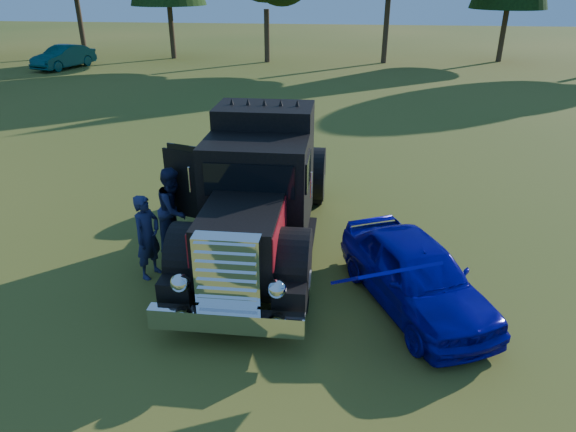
# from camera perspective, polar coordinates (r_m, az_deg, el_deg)

# --- Properties ---
(ground) EXTENTS (120.00, 120.00, 0.00)m
(ground) POSITION_cam_1_polar(r_m,az_deg,el_deg) (8.97, -5.25, -12.74)
(ground) COLOR #2F4D16
(ground) RESTS_ON ground
(diamond_t_truck) EXTENTS (3.34, 7.16, 3.00)m
(diamond_t_truck) POSITION_cam_1_polar(r_m,az_deg,el_deg) (10.80, -3.22, 2.19)
(diamond_t_truck) COLOR black
(diamond_t_truck) RESTS_ON ground
(hotrod_coupe) EXTENTS (2.98, 4.29, 1.89)m
(hotrod_coupe) POSITION_cam_1_polar(r_m,az_deg,el_deg) (9.51, 13.95, -6.23)
(hotrod_coupe) COLOR #070B99
(hotrod_coupe) RESTS_ON ground
(spectator_near) EXTENTS (0.61, 0.74, 1.73)m
(spectator_near) POSITION_cam_1_polar(r_m,az_deg,el_deg) (10.38, -15.34, -2.24)
(spectator_near) COLOR #1E2D47
(spectator_near) RESTS_ON ground
(spectator_far) EXTENTS (0.91, 1.05, 1.86)m
(spectator_far) POSITION_cam_1_polar(r_m,az_deg,el_deg) (11.31, -12.53, 0.77)
(spectator_far) COLOR #1A1E3D
(spectator_far) RESTS_ON ground
(distant_teal_car) EXTENTS (2.70, 4.56, 1.42)m
(distant_teal_car) POSITION_cam_1_polar(r_m,az_deg,el_deg) (37.38, -23.67, 15.88)
(distant_teal_car) COLOR #0A4040
(distant_teal_car) RESTS_ON ground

